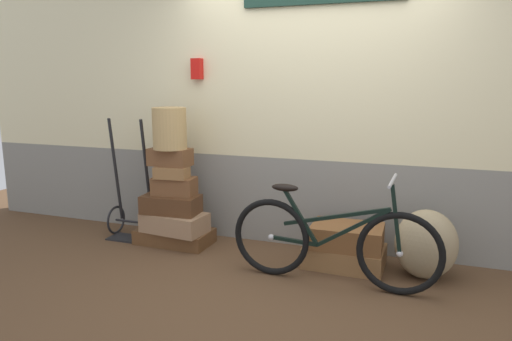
# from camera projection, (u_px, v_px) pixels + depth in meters

# --- Properties ---
(ground) EXTENTS (9.58, 5.20, 0.06)m
(ground) POSITION_uv_depth(u_px,v_px,m) (286.00, 280.00, 3.87)
(ground) COLOR #513823
(station_building) EXTENTS (7.58, 0.74, 2.90)m
(station_building) POSITION_uv_depth(u_px,v_px,m) (315.00, 94.00, 4.36)
(station_building) COLOR gray
(station_building) RESTS_ON ground
(suitcase_0) EXTENTS (0.74, 0.41, 0.14)m
(suitcase_0) POSITION_uv_depth(u_px,v_px,m) (175.00, 236.00, 4.64)
(suitcase_0) COLOR brown
(suitcase_0) RESTS_ON ground
(suitcase_1) EXTENTS (0.65, 0.41, 0.18)m
(suitcase_1) POSITION_uv_depth(u_px,v_px,m) (175.00, 222.00, 4.54)
(suitcase_1) COLOR #937051
(suitcase_1) RESTS_ON suitcase_0
(suitcase_2) EXTENTS (0.56, 0.32, 0.17)m
(suitcase_2) POSITION_uv_depth(u_px,v_px,m) (171.00, 204.00, 4.52)
(suitcase_2) COLOR #4C2D19
(suitcase_2) RESTS_ON suitcase_1
(suitcase_3) EXTENTS (0.43, 0.27, 0.17)m
(suitcase_3) POSITION_uv_depth(u_px,v_px,m) (174.00, 186.00, 4.52)
(suitcase_3) COLOR brown
(suitcase_3) RESTS_ON suitcase_2
(suitcase_4) EXTENTS (0.33, 0.22, 0.11)m
(suitcase_4) POSITION_uv_depth(u_px,v_px,m) (172.00, 173.00, 4.45)
(suitcase_4) COLOR olive
(suitcase_4) RESTS_ON suitcase_3
(suitcase_5) EXTENTS (0.40, 0.23, 0.16)m
(suitcase_5) POSITION_uv_depth(u_px,v_px,m) (170.00, 157.00, 4.49)
(suitcase_5) COLOR brown
(suitcase_5) RESTS_ON suitcase_4
(suitcase_6) EXTENTS (0.69, 0.46, 0.18)m
(suitcase_6) POSITION_uv_depth(u_px,v_px,m) (344.00, 256.00, 4.06)
(suitcase_6) COLOR olive
(suitcase_6) RESTS_ON ground
(suitcase_7) EXTENTS (0.60, 0.41, 0.19)m
(suitcase_7) POSITION_uv_depth(u_px,v_px,m) (347.00, 236.00, 4.01)
(suitcase_7) COLOR brown
(suitcase_7) RESTS_ON suitcase_6
(wicker_basket) EXTENTS (0.32, 0.32, 0.39)m
(wicker_basket) POSITION_uv_depth(u_px,v_px,m) (170.00, 128.00, 4.41)
(wicker_basket) COLOR tan
(wicker_basket) RESTS_ON suitcase_5
(luggage_trolley) EXTENTS (0.45, 0.37, 1.22)m
(luggage_trolley) POSITION_uv_depth(u_px,v_px,m) (132.00, 211.00, 4.80)
(luggage_trolley) COLOR black
(luggage_trolley) RESTS_ON ground
(burlap_sack) EXTENTS (0.49, 0.42, 0.57)m
(burlap_sack) POSITION_uv_depth(u_px,v_px,m) (426.00, 244.00, 3.79)
(burlap_sack) COLOR #9E8966
(burlap_sack) RESTS_ON ground
(bicycle) EXTENTS (1.66, 0.46, 0.88)m
(bicycle) POSITION_uv_depth(u_px,v_px,m) (332.00, 242.00, 3.66)
(bicycle) COLOR black
(bicycle) RESTS_ON ground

